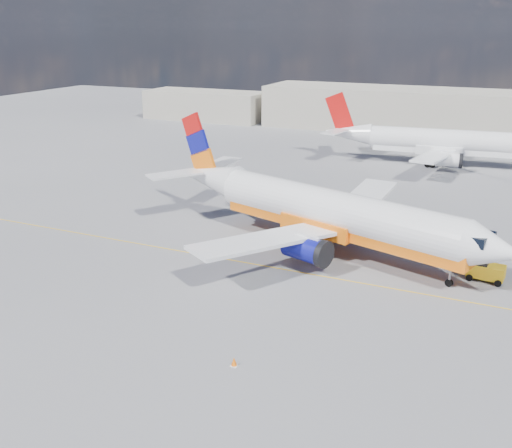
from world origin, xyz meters
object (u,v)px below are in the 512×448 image
at_px(main_jet, 324,211).
at_px(traffic_cone, 234,362).
at_px(second_jet, 439,142).
at_px(gse_tug, 485,269).

relative_size(main_jet, traffic_cone, 62.78).
distance_m(main_jet, traffic_cone, 20.71).
relative_size(main_jet, second_jet, 1.10).
height_order(second_jet, gse_tug, second_jet).
relative_size(main_jet, gse_tug, 12.24).
bearing_deg(second_jet, main_jet, -103.26).
xyz_separation_m(gse_tug, traffic_cone, (-13.03, -19.28, -0.66)).
height_order(main_jet, gse_tug, main_jet).
relative_size(second_jet, traffic_cone, 57.11).
height_order(main_jet, traffic_cone, main_jet).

